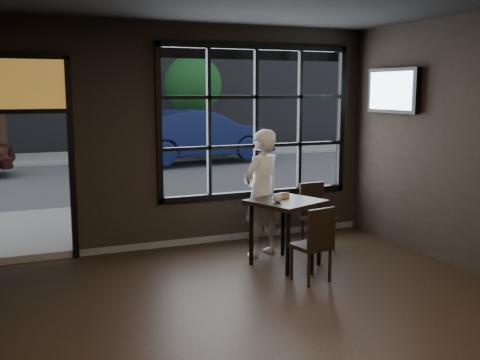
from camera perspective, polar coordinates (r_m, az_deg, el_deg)
name	(u,v)px	position (r m, az deg, el deg)	size (l,w,h in m)	color
floor	(293,344)	(5.33, 5.37, -16.27)	(6.00, 7.00, 0.02)	black
window_frame	(256,122)	(8.50, 1.61, 5.95)	(3.06, 0.12, 2.28)	black
stained_transom	(19,84)	(7.74, -21.56, 9.09)	(1.20, 0.06, 0.70)	orange
street_asphalt	(58,138)	(28.42, -18.01, 4.06)	(60.00, 41.00, 0.04)	#545456
cafe_table	(285,232)	(7.36, 4.62, -5.33)	(0.81, 0.81, 0.87)	black
chair_near	(311,243)	(6.79, 7.23, -6.41)	(0.40, 0.40, 0.92)	black
chair_window	(318,216)	(8.20, 7.96, -3.67)	(0.40, 0.40, 0.93)	black
man	(262,193)	(7.67, 2.20, -1.36)	(0.64, 0.42, 1.75)	silver
hotdog	(283,196)	(7.38, 4.40, -1.62)	(0.20, 0.08, 0.06)	tan
cup	(277,198)	(7.12, 3.81, -1.86)	(0.12, 0.12, 0.10)	silver
tv	(393,91)	(8.52, 15.28, 8.75)	(0.12, 1.10, 0.64)	black
navy_car	(197,135)	(17.50, -4.38, 4.58)	(1.67, 4.80, 1.58)	#0E173E
tree_right	(193,84)	(20.37, -4.80, 9.66)	(2.05, 2.05, 3.51)	#332114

